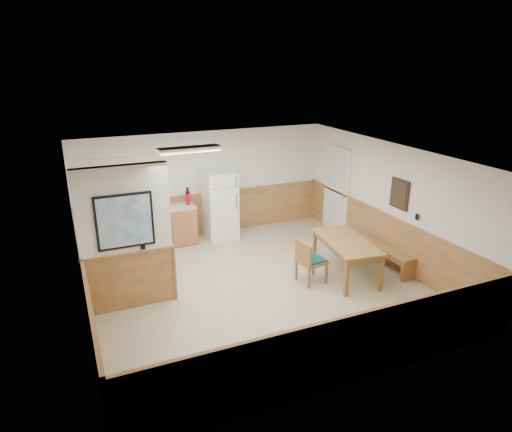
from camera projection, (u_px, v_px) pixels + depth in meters
name	position (u px, v px, depth m)	size (l,w,h in m)	color
ground	(255.00, 286.00, 8.63)	(6.00, 6.00, 0.00)	tan
ceiling	(255.00, 156.00, 7.80)	(6.00, 6.00, 0.02)	silver
back_wall	(205.00, 184.00, 10.81)	(6.00, 0.02, 2.50)	white
right_wall	(389.00, 204.00, 9.34)	(0.02, 6.00, 2.50)	white
left_wall	(78.00, 251.00, 7.08)	(0.02, 6.00, 2.50)	white
wainscot_back	(206.00, 214.00, 11.04)	(6.00, 0.04, 1.00)	#C0804D
wainscot_right	(385.00, 238.00, 9.58)	(0.04, 6.00, 1.00)	#C0804D
wainscot_left	(86.00, 294.00, 7.34)	(0.04, 6.00, 1.00)	#C0804D
partition_wall	(126.00, 240.00, 7.54)	(1.50, 0.20, 2.50)	white
kitchen_counter	(160.00, 227.00, 10.34)	(2.20, 0.61, 1.00)	#AF713E
exterior_door	(336.00, 190.00, 11.04)	(0.07, 1.02, 2.15)	white
kitchen_window	(112.00, 181.00, 9.90)	(0.80, 0.04, 1.00)	white
wall_painting	(399.00, 194.00, 8.97)	(0.04, 0.50, 0.60)	#341E14
fluorescent_fixture	(189.00, 149.00, 8.64)	(1.20, 0.30, 0.09)	white
refrigerator	(220.00, 205.00, 10.72)	(0.72, 0.73, 1.61)	white
dining_table	(347.00, 245.00, 8.83)	(1.02, 1.71, 0.75)	olive
dining_bench	(383.00, 250.00, 9.38)	(0.39, 1.61, 0.45)	olive
dining_chair	(308.00, 259.00, 8.62)	(0.70, 0.52, 0.85)	olive
fire_extinguisher	(188.00, 197.00, 10.38)	(0.11, 0.11, 0.41)	#B9091B
soap_bottle	(117.00, 208.00, 9.83)	(0.07, 0.07, 0.22)	#17802B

